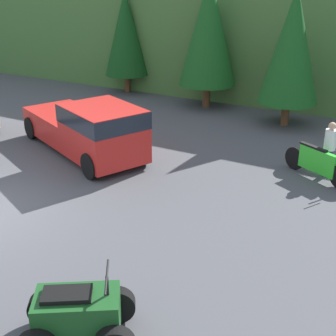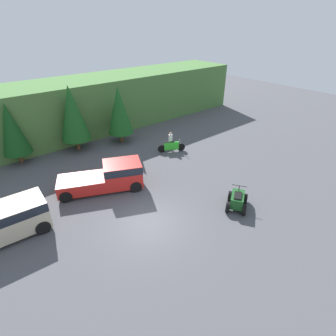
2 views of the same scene
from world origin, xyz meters
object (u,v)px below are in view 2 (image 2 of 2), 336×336
Objects in this scene: pickup_truck_second at (3,223)px; dirt_bike at (171,146)px; quad_atv at (237,200)px; rider_person at (170,140)px; pickup_truck_red at (109,176)px.

dirt_bike is at bearing 12.36° from pickup_truck_second.
rider_person is (2.16, 9.10, 0.40)m from quad_atv.
rider_person is (13.91, 2.80, -0.07)m from pickup_truck_second.
dirt_bike is at bearing 44.68° from quad_atv.
quad_atv is at bearing -25.76° from pickup_truck_second.
pickup_truck_red is 7.27m from dirt_bike.
pickup_truck_red is at bearing -145.33° from rider_person.
pickup_truck_second is at bearing -150.00° from pickup_truck_red.
pickup_truck_red is 3.52× the size of rider_person.
dirt_bike is 0.61m from rider_person.
quad_atv is at bearing -29.50° from pickup_truck_red.
pickup_truck_red is at bearing 93.50° from quad_atv.
rider_person is at bearing 40.66° from pickup_truck_red.
pickup_truck_red is 2.66× the size of quad_atv.
rider_person reaches higher than quad_atv.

